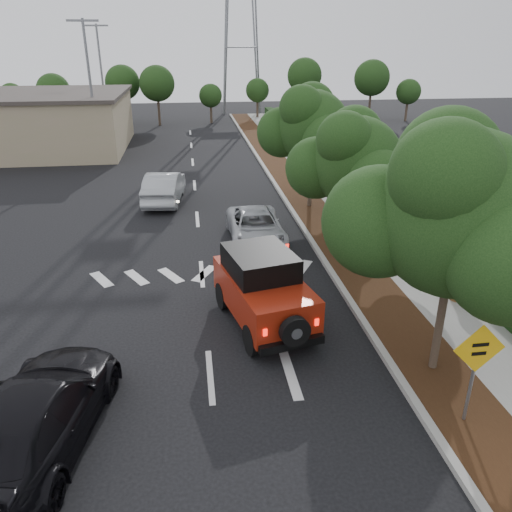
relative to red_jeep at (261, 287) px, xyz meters
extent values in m
plane|color=black|center=(-1.65, -2.52, -1.11)|extent=(120.00, 120.00, 0.00)
cube|color=#9E9B93|center=(2.95, 9.48, -1.04)|extent=(0.20, 70.00, 0.15)
cube|color=black|center=(3.95, 9.48, -1.05)|extent=(1.80, 70.00, 0.12)
cube|color=gray|center=(5.85, 9.48, -1.05)|extent=(2.00, 70.00, 0.12)
cube|color=black|center=(7.25, 9.48, -0.71)|extent=(0.80, 70.00, 0.80)
cylinder|color=black|center=(-1.04, 0.91, -0.69)|extent=(0.47, 0.88, 0.84)
cylinder|color=black|center=(0.55, 1.27, -0.69)|extent=(0.47, 0.88, 0.84)
cylinder|color=black|center=(-0.47, -1.67, -0.69)|extent=(0.47, 0.88, 0.84)
cylinder|color=black|center=(1.13, -1.31, -0.69)|extent=(0.47, 0.88, 0.84)
cube|color=maroon|center=(0.04, -0.20, -0.12)|extent=(2.69, 4.20, 1.05)
cube|color=black|center=(-0.02, 0.11, 0.74)|extent=(2.16, 2.46, 0.67)
cube|color=maroon|center=(-0.28, 1.24, -0.20)|extent=(1.86, 1.43, 0.86)
cube|color=black|center=(0.49, -2.17, -0.59)|extent=(1.79, 0.58, 0.23)
cylinder|color=black|center=(0.52, -2.32, -0.12)|extent=(0.83, 0.40, 0.80)
cube|color=#FF190C|center=(-0.23, -2.27, -0.12)|extent=(0.11, 0.06, 0.19)
cube|color=#FF190C|center=(1.17, -1.96, -0.12)|extent=(0.11, 0.06, 0.19)
imported|color=#B2B5BB|center=(0.69, 6.25, -0.47)|extent=(2.17, 4.68, 1.30)
imported|color=black|center=(-5.21, -4.35, -0.34)|extent=(3.10, 5.61, 1.54)
imported|color=#A7AAAE|center=(-3.22, 12.48, -0.33)|extent=(2.15, 4.90, 1.56)
imported|color=#B8BBC0|center=(-10.64, 23.35, -0.38)|extent=(4.57, 2.70, 1.46)
cylinder|color=slate|center=(3.75, -4.93, 0.11)|extent=(0.07, 0.07, 2.20)
cube|color=#F1B20C|center=(3.75, -4.96, 0.84)|extent=(1.12, 0.03, 1.12)
cube|color=black|center=(3.75, -4.98, 0.95)|extent=(0.36, 0.01, 0.08)
cube|color=black|center=(3.75, -4.98, 0.74)|extent=(0.31, 0.01, 0.08)
cylinder|color=brown|center=(6.37, 0.25, -0.74)|extent=(0.55, 0.55, 0.52)
sphere|color=black|center=(6.37, 0.25, -0.24)|extent=(0.66, 0.66, 0.66)
imported|color=black|center=(6.37, 0.25, -0.17)|extent=(0.58, 0.51, 0.62)
camera|label=1|loc=(-1.88, -12.80, 6.59)|focal=35.00mm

